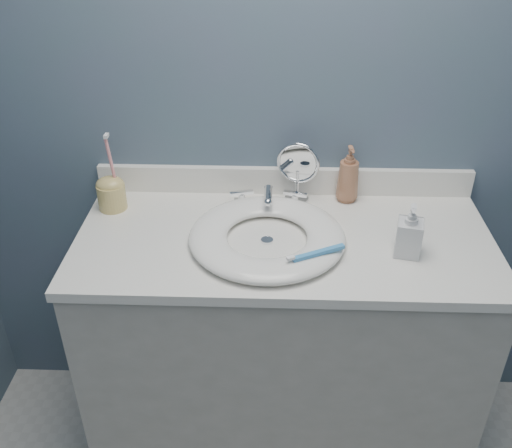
{
  "coord_description": "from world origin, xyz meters",
  "views": [
    {
      "loc": [
        -0.03,
        -0.42,
        1.8
      ],
      "look_at": [
        -0.08,
        0.94,
        0.94
      ],
      "focal_mm": 40.0,
      "sensor_mm": 36.0,
      "label": 1
    }
  ],
  "objects_px": {
    "soap_bottle_amber": "(349,174)",
    "soap_bottle_clear": "(410,230)",
    "makeup_mirror": "(298,170)",
    "toothbrush_holder": "(111,192)"
  },
  "relations": [
    {
      "from": "makeup_mirror",
      "to": "soap_bottle_clear",
      "type": "xyz_separation_m",
      "value": [
        0.3,
        -0.29,
        -0.03
      ]
    },
    {
      "from": "soap_bottle_amber",
      "to": "soap_bottle_clear",
      "type": "distance_m",
      "value": 0.33
    },
    {
      "from": "makeup_mirror",
      "to": "soap_bottle_amber",
      "type": "distance_m",
      "value": 0.16
    },
    {
      "from": "soap_bottle_clear",
      "to": "toothbrush_holder",
      "type": "height_order",
      "value": "toothbrush_holder"
    },
    {
      "from": "soap_bottle_amber",
      "to": "toothbrush_holder",
      "type": "bearing_deg",
      "value": -179.24
    },
    {
      "from": "makeup_mirror",
      "to": "soap_bottle_amber",
      "type": "relative_size",
      "value": 1.08
    },
    {
      "from": "soap_bottle_amber",
      "to": "soap_bottle_clear",
      "type": "height_order",
      "value": "soap_bottle_amber"
    },
    {
      "from": "makeup_mirror",
      "to": "soap_bottle_amber",
      "type": "height_order",
      "value": "makeup_mirror"
    },
    {
      "from": "soap_bottle_amber",
      "to": "soap_bottle_clear",
      "type": "bearing_deg",
      "value": -70.44
    },
    {
      "from": "soap_bottle_amber",
      "to": "soap_bottle_clear",
      "type": "relative_size",
      "value": 1.21
    }
  ]
}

